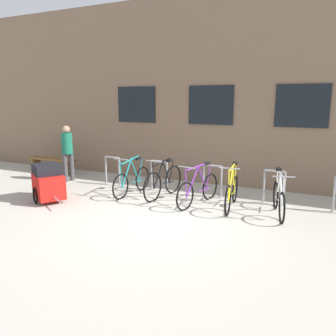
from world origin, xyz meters
name	(u,v)px	position (x,y,z in m)	size (l,w,h in m)	color
ground_plane	(163,218)	(0.00, 0.00, 0.00)	(42.00, 42.00, 0.00)	#B2ADA0
storefront_building	(233,93)	(0.00, 5.78, 2.66)	(28.00, 5.19, 5.32)	#7A604C
bike_rack	(212,178)	(0.50, 1.90, 0.50)	(6.51, 0.05, 0.84)	gray
bicycle_teal	(132,180)	(-1.51, 1.32, 0.37)	(0.44, 1.67, 1.03)	black
bicycle_black	(163,182)	(-0.64, 1.41, 0.40)	(0.44, 1.71, 1.03)	black
bicycle_purple	(198,189)	(0.36, 1.20, 0.37)	(0.56, 1.70, 1.01)	black
bicycle_yellow	(232,192)	(1.15, 1.26, 0.38)	(0.44, 1.69, 1.05)	black
bicycle_white	(279,198)	(2.18, 1.22, 0.37)	(0.53, 1.58, 0.99)	black
bike_trailer	(48,182)	(-3.06, -0.05, 0.46)	(1.39, 1.05, 0.92)	red
wooden_bench	(52,162)	(-5.32, 2.46, 0.37)	(1.84, 0.40, 0.50)	brown
person_by_bench	(67,149)	(-4.00, 1.76, 0.97)	(0.32, 0.35, 1.68)	#3F3F42
backpack	(53,179)	(-3.92, 1.01, 0.22)	(0.28, 0.20, 0.44)	maroon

